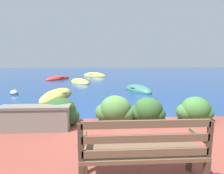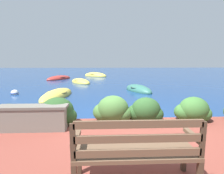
{
  "view_description": "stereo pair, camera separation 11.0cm",
  "coord_description": "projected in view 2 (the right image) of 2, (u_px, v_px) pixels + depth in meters",
  "views": [
    {
      "loc": [
        -0.82,
        -4.68,
        1.82
      ],
      "look_at": [
        -0.28,
        5.04,
        0.34
      ],
      "focal_mm": 28.0,
      "sensor_mm": 36.0,
      "label": 1
    },
    {
      "loc": [
        -0.71,
        -4.68,
        1.82
      ],
      "look_at": [
        -0.28,
        5.04,
        0.34
      ],
      "focal_mm": 28.0,
      "sensor_mm": 36.0,
      "label": 2
    }
  ],
  "objects": [
    {
      "name": "rowboat_outer",
      "position": [
        59.0,
        79.0,
        17.1
      ],
      "size": [
        2.48,
        3.19,
        0.64
      ],
      "rotation": [
        0.0,
        0.0,
        4.21
      ],
      "color": "#9E2D28",
      "rests_on": "ground_plane"
    },
    {
      "name": "rowboat_mid",
      "position": [
        138.0,
        90.0,
        10.47
      ],
      "size": [
        1.75,
        2.55,
        0.68
      ],
      "rotation": [
        0.0,
        0.0,
        5.1
      ],
      "color": "#336B5B",
      "rests_on": "ground_plane"
    },
    {
      "name": "rowboat_nearest",
      "position": [
        57.0,
        96.0,
        8.81
      ],
      "size": [
        1.47,
        3.19,
        0.67
      ],
      "rotation": [
        0.0,
        0.0,
        4.54
      ],
      "color": "#DBC64C",
      "rests_on": "ground_plane"
    },
    {
      "name": "mooring_buoy",
      "position": [
        15.0,
        93.0,
        9.47
      ],
      "size": [
        0.41,
        0.41,
        0.38
      ],
      "color": "white",
      "rests_on": "ground_plane"
    },
    {
      "name": "hedge_clump_centre",
      "position": [
        112.0,
        110.0,
        4.58
      ],
      "size": [
        1.02,
        0.73,
        0.69
      ],
      "color": "#426B33",
      "rests_on": "patio_terrace"
    },
    {
      "name": "stone_wall",
      "position": [
        33.0,
        118.0,
        4.02
      ],
      "size": [
        1.58,
        0.39,
        0.58
      ],
      "color": "slate",
      "rests_on": "patio_terrace"
    },
    {
      "name": "rowboat_far",
      "position": [
        81.0,
        82.0,
        14.3
      ],
      "size": [
        2.26,
        2.7,
        0.65
      ],
      "rotation": [
        0.0,
        0.0,
        2.16
      ],
      "color": "#DBC64C",
      "rests_on": "ground_plane"
    },
    {
      "name": "hedge_clump_far_left",
      "position": [
        8.0,
        116.0,
        4.31
      ],
      "size": [
        0.8,
        0.58,
        0.55
      ],
      "color": "#284C23",
      "rests_on": "patio_terrace"
    },
    {
      "name": "hedge_clump_far_right",
      "position": [
        193.0,
        110.0,
        4.64
      ],
      "size": [
        0.95,
        0.68,
        0.65
      ],
      "color": "#38662D",
      "rests_on": "patio_terrace"
    },
    {
      "name": "park_bench",
      "position": [
        136.0,
        150.0,
        2.2
      ],
      "size": [
        1.58,
        0.48,
        0.93
      ],
      "rotation": [
        0.0,
        0.0,
        -0.11
      ],
      "color": "#433123",
      "rests_on": "patio_terrace"
    },
    {
      "name": "ground_plane",
      "position": [
        130.0,
        125.0,
        4.93
      ],
      "size": [
        80.0,
        80.0,
        0.0
      ],
      "color": "navy"
    },
    {
      "name": "rowboat_distant",
      "position": [
        95.0,
        76.0,
        20.24
      ],
      "size": [
        3.2,
        2.9,
        0.82
      ],
      "rotation": [
        0.0,
        0.0,
        5.62
      ],
      "color": "#DBC64C",
      "rests_on": "ground_plane"
    },
    {
      "name": "hedge_clump_left",
      "position": [
        57.0,
        113.0,
        4.37
      ],
      "size": [
        1.02,
        0.73,
        0.69
      ],
      "color": "#284C23",
      "rests_on": "patio_terrace"
    },
    {
      "name": "hedge_clump_right",
      "position": [
        145.0,
        111.0,
        4.59
      ],
      "size": [
        0.95,
        0.68,
        0.64
      ],
      "color": "#284C23",
      "rests_on": "patio_terrace"
    }
  ]
}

